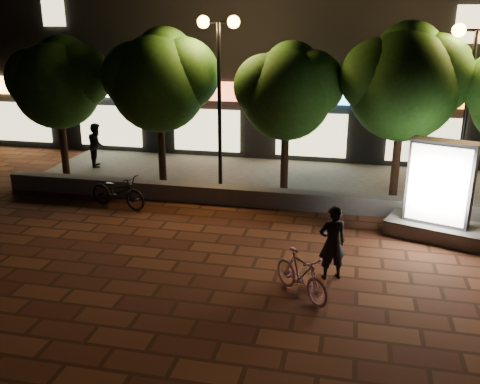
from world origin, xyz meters
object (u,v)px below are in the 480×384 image
(tree_right, at_px, (406,79))
(scooter_parked, at_px, (118,191))
(tree_mid, at_px, (289,88))
(pedestrian, at_px, (97,145))
(street_lamp_right, at_px, (472,69))
(scooter_pink, at_px, (301,275))
(tree_left, at_px, (161,77))
(rider, at_px, (332,243))
(tree_far_left, at_px, (59,80))
(street_lamp_left, at_px, (219,59))
(ad_kiosk, at_px, (438,199))

(tree_right, relative_size, scooter_parked, 2.74)
(tree_mid, bearing_deg, pedestrian, 170.10)
(street_lamp_right, relative_size, scooter_pink, 3.24)
(tree_left, height_order, pedestrian, tree_left)
(scooter_parked, bearing_deg, tree_mid, -47.10)
(street_lamp_right, bearing_deg, tree_right, 170.90)
(street_lamp_right, bearing_deg, scooter_parked, -166.68)
(tree_mid, distance_m, rider, 6.28)
(scooter_parked, bearing_deg, tree_right, -58.41)
(tree_mid, relative_size, pedestrian, 2.86)
(tree_far_left, height_order, pedestrian, tree_far_left)
(street_lamp_right, height_order, rider, street_lamp_right)
(scooter_parked, bearing_deg, street_lamp_left, -33.70)
(tree_left, bearing_deg, scooter_parked, -101.25)
(tree_right, distance_m, street_lamp_right, 1.70)
(street_lamp_right, relative_size, scooter_parked, 2.70)
(scooter_parked, distance_m, pedestrian, 4.51)
(street_lamp_right, bearing_deg, tree_far_left, 178.79)
(street_lamp_left, bearing_deg, tree_mid, 7.31)
(scooter_pink, xyz_separation_m, pedestrian, (-8.17, 7.66, 0.41))
(street_lamp_left, xyz_separation_m, rider, (3.74, -5.28, -3.23))
(tree_mid, height_order, ad_kiosk, tree_mid)
(tree_mid, relative_size, scooter_parked, 2.44)
(ad_kiosk, distance_m, rider, 3.67)
(street_lamp_left, height_order, ad_kiosk, street_lamp_left)
(street_lamp_left, distance_m, ad_kiosk, 7.30)
(tree_mid, bearing_deg, ad_kiosk, -34.21)
(rider, bearing_deg, tree_far_left, -54.26)
(tree_far_left, distance_m, street_lamp_left, 5.50)
(scooter_pink, bearing_deg, street_lamp_right, 13.51)
(tree_far_left, xyz_separation_m, tree_right, (10.80, 0.00, 0.27))
(tree_right, bearing_deg, street_lamp_right, -9.10)
(street_lamp_left, height_order, pedestrian, street_lamp_left)
(ad_kiosk, height_order, scooter_parked, ad_kiosk)
(tree_far_left, xyz_separation_m, ad_kiosk, (11.59, -2.78, -2.30))
(tree_mid, bearing_deg, street_lamp_right, -3.04)
(tree_mid, xyz_separation_m, street_lamp_left, (-2.05, -0.26, 0.81))
(street_lamp_left, bearing_deg, rider, -54.69)
(rider, distance_m, pedestrian, 11.03)
(street_lamp_left, distance_m, scooter_parked, 4.85)
(tree_right, xyz_separation_m, scooter_pink, (-2.15, -6.44, -3.10))
(tree_right, bearing_deg, scooter_parked, -162.24)
(ad_kiosk, relative_size, scooter_pink, 1.63)
(tree_right, relative_size, street_lamp_right, 1.02)
(tree_right, height_order, scooter_parked, tree_right)
(tree_mid, height_order, pedestrian, tree_mid)
(tree_far_left, distance_m, ad_kiosk, 12.14)
(scooter_pink, relative_size, scooter_parked, 0.83)
(tree_left, distance_m, pedestrian, 4.15)
(tree_far_left, xyz_separation_m, tree_left, (3.50, 0.00, 0.15))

